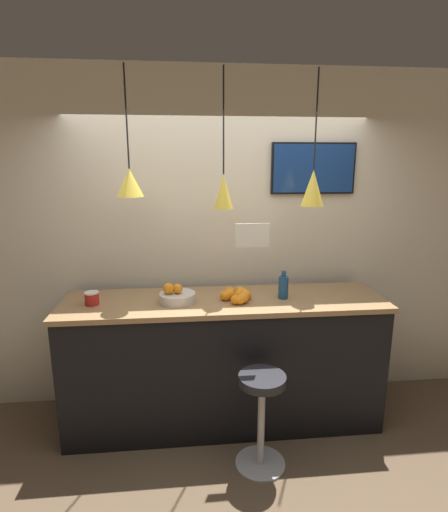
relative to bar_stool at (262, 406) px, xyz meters
name	(u,v)px	position (x,y,z in m)	size (l,w,h in m)	color
ground_plane	(234,482)	(-0.21, -0.15, -0.48)	(14.00, 14.00, 0.00)	brown
back_wall	(219,242)	(-0.21, 1.00, 0.97)	(8.00, 0.06, 2.90)	beige
service_counter	(224,361)	(-0.21, 0.55, 0.06)	(2.54, 0.68, 1.08)	black
bar_stool	(262,406)	(0.00, 0.00, 0.00)	(0.36, 0.36, 0.71)	#B7B7BC
fruit_bowl	(176,295)	(-0.59, 0.52, 0.65)	(0.28, 0.28, 0.16)	beige
orange_pile	(237,295)	(-0.11, 0.52, 0.64)	(0.25, 0.28, 0.09)	orange
juice_bottle	(283,287)	(0.26, 0.52, 0.70)	(0.08, 0.08, 0.22)	navy
spread_jar	(92,298)	(-1.22, 0.52, 0.65)	(0.11, 0.11, 0.10)	red
pendant_lamp_left	(130,182)	(-0.90, 0.59, 1.51)	(0.19, 0.19, 0.92)	black
pendant_lamp_middle	(224,191)	(-0.21, 0.59, 1.45)	(0.14, 0.14, 1.01)	black
pendant_lamp_right	(313,187)	(0.48, 0.59, 1.47)	(0.17, 0.17, 1.00)	black
mounted_tv	(313,168)	(0.60, 0.95, 1.60)	(0.72, 0.04, 0.43)	black
hanging_menu_board	(252,235)	(-0.03, 0.29, 1.16)	(0.24, 0.01, 0.17)	white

